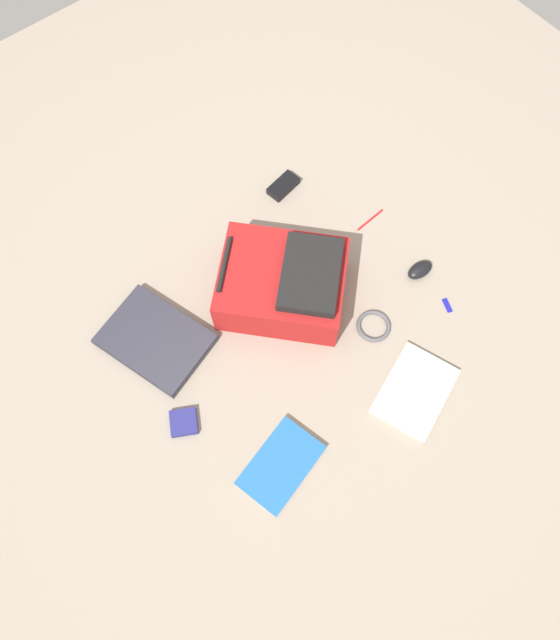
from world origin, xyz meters
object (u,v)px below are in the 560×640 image
at_px(backpack, 284,283).
at_px(usb_stick, 447,305).
at_px(earbud_pouch, 184,422).
at_px(power_brick, 283,186).
at_px(book_blue, 281,465).
at_px(cable_coil, 374,326).
at_px(pen_black, 370,219).
at_px(book_red, 415,391).
at_px(computer_mouse, 420,270).
at_px(laptop, 155,339).

xyz_separation_m(backpack, usb_stick, (0.39, 0.42, -0.09)).
bearing_deg(earbud_pouch, power_brick, 121.69).
bearing_deg(power_brick, book_blue, -39.30).
xyz_separation_m(book_blue, cable_coil, (-0.17, 0.54, -0.00)).
distance_m(pen_black, usb_stick, 0.43).
bearing_deg(book_red, computer_mouse, 134.04).
height_order(laptop, book_red, laptop).
xyz_separation_m(laptop, pen_black, (0.10, 0.89, -0.01)).
bearing_deg(laptop, backpack, 72.95).
distance_m(book_red, computer_mouse, 0.45).
relative_size(backpack, power_brick, 4.32).
bearing_deg(computer_mouse, book_blue, -69.89).
distance_m(backpack, power_brick, 0.46).
xyz_separation_m(laptop, cable_coil, (0.42, 0.61, -0.01)).
relative_size(computer_mouse, earbud_pouch, 1.16).
distance_m(laptop, computer_mouse, 0.96).
distance_m(book_red, usb_stick, 0.34).
bearing_deg(earbud_pouch, cable_coil, 79.16).
bearing_deg(earbud_pouch, backpack, 105.94).
distance_m(power_brick, earbud_pouch, 0.96).
height_order(backpack, usb_stick, backpack).
bearing_deg(pen_black, book_red, -29.77).
bearing_deg(backpack, cable_coil, 29.71).
relative_size(laptop, power_brick, 3.33).
bearing_deg(power_brick, pen_black, 27.59).
relative_size(book_red, computer_mouse, 3.31).
height_order(power_brick, earbud_pouch, power_brick).
bearing_deg(cable_coil, pen_black, 139.22).
distance_m(backpack, usb_stick, 0.58).
bearing_deg(power_brick, usb_stick, 10.60).
xyz_separation_m(book_red, computer_mouse, (-0.31, 0.32, 0.01)).
bearing_deg(computer_mouse, book_red, -41.01).
relative_size(book_red, cable_coil, 2.77).
bearing_deg(computer_mouse, usb_stick, 0.34).
xyz_separation_m(laptop, book_red, (0.68, 0.56, -0.00)).
relative_size(book_blue, pen_black, 2.23).
bearing_deg(pen_black, usb_stick, -3.37).
height_order(laptop, pen_black, laptop).
xyz_separation_m(laptop, earbud_pouch, (0.29, -0.09, -0.01)).
distance_m(power_brick, usb_stick, 0.75).
relative_size(book_red, power_brick, 2.67).
bearing_deg(laptop, pen_black, 83.63).
relative_size(computer_mouse, usb_stick, 1.86).
xyz_separation_m(pen_black, usb_stick, (0.43, -0.03, -0.00)).
bearing_deg(pen_black, power_brick, -152.41).
relative_size(laptop, cable_coil, 3.46).
bearing_deg(book_blue, pen_black, 120.85).
height_order(laptop, computer_mouse, computer_mouse).
relative_size(backpack, book_blue, 1.80).
xyz_separation_m(cable_coil, usb_stick, (0.10, 0.26, -0.00)).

